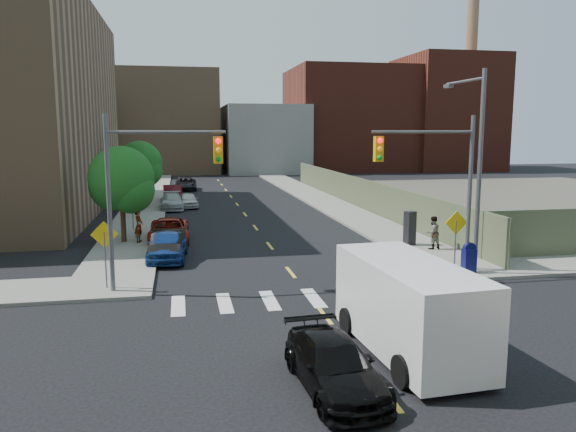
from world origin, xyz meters
name	(u,v)px	position (x,y,z in m)	size (l,w,h in m)	color
ground	(340,335)	(0.00, 0.00, 0.00)	(160.00, 160.00, 0.00)	black
sidewalk_nw	(151,193)	(-7.75, 41.50, 0.07)	(3.50, 73.00, 0.15)	gray
sidewalk_ne	(301,190)	(7.75, 41.50, 0.07)	(3.50, 73.00, 0.15)	gray
fence_north	(358,193)	(9.60, 28.00, 1.25)	(0.12, 44.00, 2.50)	#5D6547
gravel_lot	(541,199)	(28.00, 30.00, 0.03)	(36.00, 42.00, 0.06)	#595447
bg_bldg_west	(57,133)	(-22.00, 70.00, 6.00)	(14.00, 18.00, 12.00)	#592319
bg_bldg_midwest	(170,123)	(-6.00, 72.00, 7.50)	(14.00, 16.00, 15.00)	#8C6B4C
bg_bldg_center	(264,139)	(8.00, 70.00, 5.00)	(12.00, 16.00, 10.00)	gray
bg_bldg_east	(347,120)	(22.00, 72.00, 8.00)	(18.00, 18.00, 16.00)	#592319
bg_bldg_fareast	(446,114)	(38.00, 70.00, 9.00)	(14.00, 16.00, 18.00)	#592319
smokestack	(470,83)	(42.00, 70.00, 14.00)	(1.80, 1.80, 28.00)	#8C6B4C
signal_nw	(149,178)	(-5.98, 6.00, 4.53)	(4.59, 0.30, 7.00)	#59595E
signal_ne	(438,174)	(5.98, 6.00, 4.53)	(4.59, 0.30, 7.00)	#59595E
streetlight_ne	(476,156)	(8.20, 6.90, 5.22)	(0.25, 3.70, 9.00)	#59595E
warn_sign_nw	(105,242)	(-7.80, 6.50, 1.99)	(1.06, 0.06, 2.83)	#59595E
warn_sign_ne	(456,230)	(7.20, 6.50, 1.99)	(1.06, 0.06, 2.83)	#59595E
warn_sign_midwest	(132,200)	(-7.80, 20.00, 1.99)	(1.06, 0.06, 2.83)	#59595E
tree_west_near	(121,183)	(-8.00, 16.05, 3.48)	(3.66, 3.64, 5.52)	#332114
tree_west_far	(140,166)	(-8.00, 31.05, 3.48)	(3.66, 3.64, 5.52)	#332114
parked_car_blue	(168,245)	(-5.50, 11.63, 0.77)	(1.81, 4.50, 1.53)	navy
parked_car_black	(168,245)	(-5.50, 11.72, 0.72)	(1.52, 4.35, 1.43)	black
parked_car_red	(169,230)	(-5.50, 16.21, 0.67)	(2.23, 4.84, 1.34)	maroon
parked_car_silver	(172,201)	(-5.50, 29.88, 0.66)	(1.85, 4.56, 1.32)	#9A9EA1
parked_car_white	(188,200)	(-4.20, 30.77, 0.62)	(1.46, 3.64, 1.24)	silver
parked_car_maroon	(173,194)	(-5.50, 34.64, 0.75)	(1.58, 4.54, 1.50)	#460E13
parked_car_grey	(186,184)	(-4.20, 44.66, 0.67)	(2.21, 4.80, 1.33)	black
black_sedan	(334,365)	(-1.18, -3.52, 0.63)	(1.76, 4.32, 1.25)	black
cargo_van	(406,304)	(1.49, -1.55, 1.42)	(2.79, 6.04, 2.70)	white
mailbox	(469,258)	(7.62, 6.00, 0.80)	(0.57, 0.44, 1.35)	#0E1252
payphone	(410,228)	(7.46, 12.16, 1.07)	(0.55, 0.45, 1.85)	black
pedestrian_west	(139,226)	(-7.14, 15.71, 1.08)	(0.68, 0.44, 1.85)	gray
pedestrian_east	(433,233)	(8.21, 10.89, 1.02)	(0.85, 0.66, 1.75)	gray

